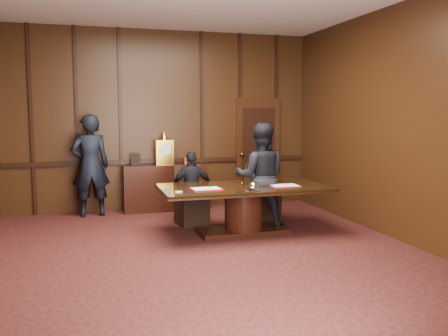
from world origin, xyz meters
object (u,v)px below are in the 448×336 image
at_px(sideboard, 165,186).
at_px(conference_table, 244,202).
at_px(signatory_left, 192,188).
at_px(signatory_right, 264,187).
at_px(witness_left, 90,166).
at_px(witness_right, 261,177).

relative_size(sideboard, conference_table, 0.61).
bearing_deg(signatory_left, conference_table, 131.00).
bearing_deg(conference_table, signatory_right, 50.91).
bearing_deg(sideboard, signatory_left, -79.63).
bearing_deg(signatory_left, witness_left, -34.26).
bearing_deg(conference_table, signatory_left, 129.09).
bearing_deg(conference_table, witness_right, 28.84).
height_order(witness_left, witness_right, witness_left).
bearing_deg(signatory_left, witness_right, 150.78).
bearing_deg(witness_right, signatory_left, -12.27).
bearing_deg(signatory_right, sideboard, -24.71).
distance_m(conference_table, signatory_left, 1.04).
relative_size(signatory_right, witness_left, 0.64).
bearing_deg(sideboard, signatory_right, -41.28).
distance_m(conference_table, witness_left, 3.07).
distance_m(sideboard, witness_left, 1.47).
relative_size(conference_table, signatory_left, 2.09).
bearing_deg(witness_right, conference_table, 47.70).
bearing_deg(sideboard, witness_left, -173.45).
bearing_deg(witness_left, signatory_right, 152.79).
xyz_separation_m(sideboard, witness_right, (1.25, -1.97, 0.38)).
xyz_separation_m(signatory_right, witness_right, (-0.30, -0.61, 0.27)).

